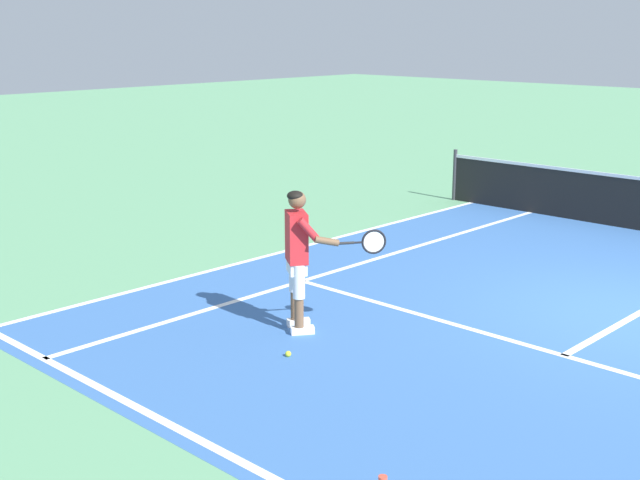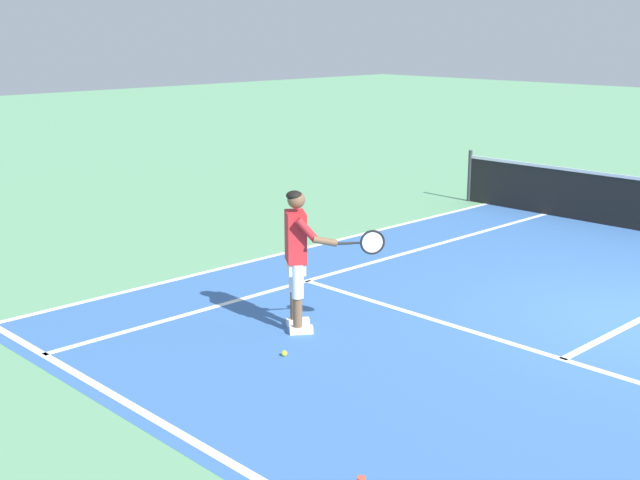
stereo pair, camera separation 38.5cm
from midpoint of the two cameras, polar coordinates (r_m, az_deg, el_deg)
The scene contains 7 objects.
ground_plane at distance 11.41m, azimuth 19.74°, elevation -4.80°, with size 80.00×80.00×0.00m, color #609E70.
court_inner_surface at distance 10.78m, azimuth 18.15°, elevation -5.76°, with size 10.98×10.84×0.00m, color #3866A8.
line_service at distance 9.78m, azimuth 15.10°, elevation -7.57°, with size 8.23×0.10×0.01m, color white.
line_singles_left at distance 12.95m, azimuth 1.60°, elevation -1.69°, with size 0.10×10.44×0.01m, color white.
line_doubles_left at distance 13.88m, azimuth -2.62°, elevation -0.61°, with size 0.10×10.44×0.01m, color white.
tennis_player at distance 9.93m, azimuth -2.53°, elevation -0.76°, with size 1.09×0.86×1.71m.
tennis_ball_near_feet at distance 9.44m, azimuth -3.35°, elevation -7.71°, with size 0.07×0.07×0.07m, color #CCE02D.
Camera 1 is at (4.08, -10.12, 3.56)m, focal length 47.25 mm.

